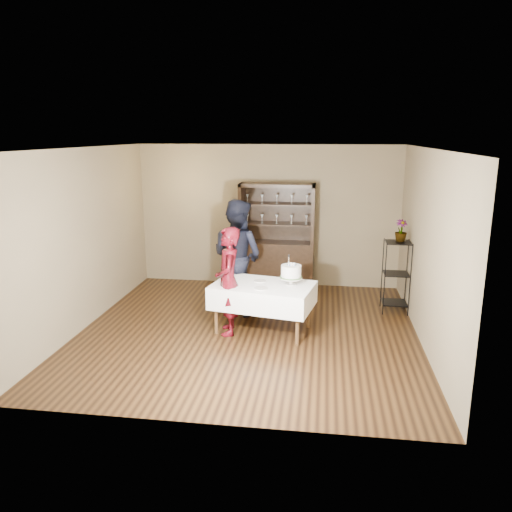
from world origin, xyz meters
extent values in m
plane|color=black|center=(0.00, 0.00, 0.00)|extent=(5.00, 5.00, 0.00)
plane|color=white|center=(0.00, 0.00, 2.70)|extent=(5.00, 5.00, 0.00)
cube|color=brown|center=(0.00, 2.50, 1.35)|extent=(5.00, 0.02, 2.70)
cube|color=brown|center=(-2.50, 0.00, 1.35)|extent=(0.02, 5.00, 2.70)
cube|color=brown|center=(2.50, 0.00, 1.35)|extent=(0.02, 5.00, 2.70)
cube|color=black|center=(0.20, 2.24, 0.45)|extent=(1.40, 0.48, 0.90)
cube|color=black|center=(0.20, 2.46, 1.45)|extent=(1.40, 0.03, 1.10)
cube|color=black|center=(0.20, 2.24, 1.97)|extent=(1.40, 0.48, 0.06)
cube|color=black|center=(0.20, 2.24, 1.25)|extent=(1.28, 0.42, 0.02)
cube|color=black|center=(0.20, 2.24, 1.62)|extent=(1.28, 0.42, 0.02)
cylinder|color=black|center=(2.08, 1.00, 0.60)|extent=(0.02, 0.02, 1.20)
cylinder|color=black|center=(2.48, 1.00, 0.60)|extent=(0.02, 0.02, 1.20)
cylinder|color=black|center=(2.08, 1.40, 0.60)|extent=(0.02, 0.02, 1.20)
cylinder|color=black|center=(2.48, 1.40, 0.60)|extent=(0.02, 0.02, 1.20)
cube|color=black|center=(2.28, 1.20, 0.15)|extent=(0.40, 0.40, 0.02)
cube|color=black|center=(2.28, 1.20, 0.65)|extent=(0.40, 0.40, 0.01)
cube|color=black|center=(2.28, 1.20, 1.18)|extent=(0.40, 0.40, 0.02)
cube|color=white|center=(0.21, 0.06, 0.56)|extent=(1.60, 1.16, 0.34)
cylinder|color=#4B321B|center=(-0.46, -0.16, 0.34)|extent=(0.06, 0.06, 0.69)
cylinder|color=#4B321B|center=(0.76, -0.40, 0.34)|extent=(0.06, 0.06, 0.69)
cylinder|color=#4B321B|center=(-0.33, 0.51, 0.34)|extent=(0.06, 0.06, 0.69)
cylinder|color=#4B321B|center=(0.89, 0.27, 0.34)|extent=(0.06, 0.06, 0.69)
imported|color=#330406|center=(-0.28, -0.09, 0.80)|extent=(0.50, 0.65, 1.60)
imported|color=black|center=(-0.32, 0.87, 0.94)|extent=(1.14, 1.06, 1.88)
cylinder|color=silver|center=(0.62, 0.12, 0.73)|extent=(0.18, 0.18, 0.01)
cylinder|color=silver|center=(0.62, 0.12, 0.77)|extent=(0.05, 0.05, 0.09)
cylinder|color=silver|center=(0.62, 0.12, 0.83)|extent=(0.33, 0.33, 0.01)
cylinder|color=#3E622E|center=(0.62, 0.12, 0.84)|extent=(0.32, 0.32, 0.02)
cylinder|color=white|center=(0.62, 0.12, 0.93)|extent=(0.37, 0.37, 0.18)
sphere|color=#5673B8|center=(0.65, 0.12, 1.03)|extent=(0.02, 0.02, 0.02)
cube|color=white|center=(0.58, 0.10, 1.08)|extent=(0.02, 0.02, 0.13)
cube|color=black|center=(0.58, 0.10, 1.16)|extent=(0.02, 0.02, 0.05)
cylinder|color=silver|center=(0.21, -0.17, 0.73)|extent=(0.23, 0.23, 0.01)
cylinder|color=silver|center=(0.15, 0.20, 0.73)|extent=(0.21, 0.21, 0.01)
imported|color=#3E622E|center=(2.32, 1.24, 1.37)|extent=(0.25, 0.25, 0.36)
camera|label=1|loc=(1.09, -6.94, 2.91)|focal=35.00mm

